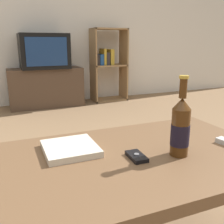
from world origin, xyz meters
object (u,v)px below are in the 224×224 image
(tv_stand, at_px, (46,88))
(beer_bottle, at_px, (180,128))
(television, at_px, (44,51))
(bookshelf, at_px, (107,63))
(cell_phone, at_px, (137,156))
(table_book, at_px, (70,148))

(tv_stand, relative_size, beer_bottle, 3.34)
(tv_stand, bearing_deg, beer_bottle, -89.36)
(television, xyz_separation_m, bookshelf, (0.90, 0.04, -0.19))
(tv_stand, distance_m, beer_bottle, 2.85)
(television, height_order, beer_bottle, television)
(cell_phone, height_order, table_book, table_book)
(television, relative_size, table_book, 3.02)
(bookshelf, bearing_deg, beer_bottle, -106.84)
(tv_stand, height_order, table_book, tv_stand)
(cell_phone, bearing_deg, table_book, 145.77)
(tv_stand, bearing_deg, table_book, -96.92)
(beer_bottle, bearing_deg, table_book, 152.95)
(table_book, bearing_deg, cell_phone, -36.58)
(beer_bottle, relative_size, cell_phone, 2.98)
(tv_stand, height_order, bookshelf, bookshelf)
(television, bearing_deg, table_book, -96.93)
(beer_bottle, distance_m, cell_phone, 0.18)
(bookshelf, height_order, beer_bottle, bookshelf)
(tv_stand, relative_size, table_book, 4.77)
(tv_stand, height_order, cell_phone, tv_stand)
(tv_stand, relative_size, bookshelf, 0.92)
(beer_bottle, bearing_deg, bookshelf, 73.16)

